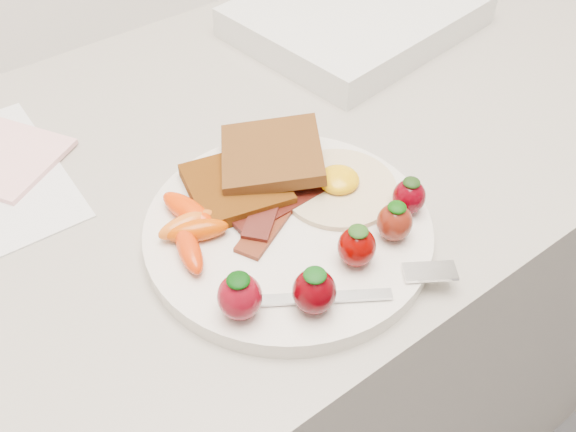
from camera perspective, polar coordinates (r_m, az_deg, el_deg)
counter at (r=1.05m, az=-4.31°, el=-13.89°), size 2.00×0.60×0.90m
plate at (r=0.60m, az=-0.00°, el=-1.27°), size 0.27×0.27×0.02m
toast_lower at (r=0.63m, az=-4.63°, el=2.69°), size 0.11×0.11×0.01m
toast_upper at (r=0.64m, az=-1.46°, el=5.51°), size 0.14×0.14×0.02m
fried_egg at (r=0.63m, az=4.53°, el=2.72°), size 0.14×0.14×0.02m
bacon_strips at (r=0.61m, az=-1.32°, el=0.62°), size 0.12×0.09×0.01m
baby_carrots at (r=0.59m, az=-8.69°, el=-1.00°), size 0.07×0.11×0.02m
strawberries at (r=0.55m, az=4.26°, el=-3.46°), size 0.23×0.07×0.04m
fork at (r=0.55m, az=7.68°, el=-6.12°), size 0.16×0.09×0.00m
appliance at (r=0.92m, az=6.11°, el=17.29°), size 0.33×0.28×0.04m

